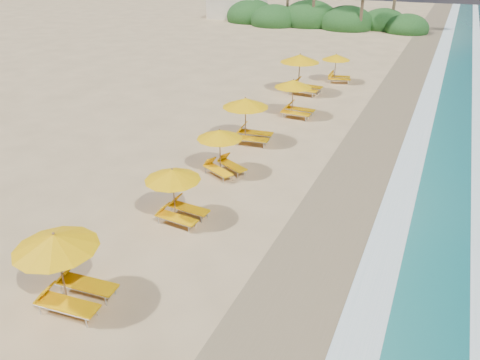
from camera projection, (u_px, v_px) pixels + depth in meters
name	position (u px, v px, depth m)	size (l,w,h in m)	color
ground	(240.00, 208.00, 17.86)	(160.00, 160.00, 0.00)	tan
wet_sand	(343.00, 231.00, 16.39)	(4.00, 160.00, 0.01)	#846C4E
surf_foam	(424.00, 249.00, 15.39)	(4.00, 160.00, 0.01)	white
station_3	(65.00, 265.00, 12.53)	(2.63, 2.47, 2.31)	olive
station_4	(177.00, 192.00, 16.60)	(2.31, 2.16, 2.05)	olive
station_5	(222.00, 149.00, 20.11)	(2.69, 2.68, 2.04)	olive
station_6	(249.00, 117.00, 23.31)	(2.74, 2.59, 2.36)	olive
station_7	(295.00, 96.00, 26.97)	(2.43, 2.25, 2.21)	olive
station_8	(302.00, 71.00, 31.15)	(3.00, 2.80, 2.68)	olive
station_9	(338.00, 66.00, 33.94)	(2.57, 2.48, 2.08)	olive
treeline	(316.00, 18.00, 58.14)	(25.80, 8.80, 9.74)	#163D14
beach_building	(237.00, 8.00, 64.40)	(7.00, 5.00, 2.80)	beige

